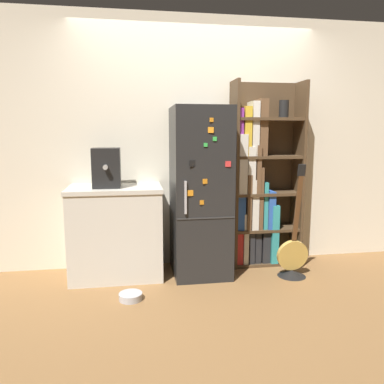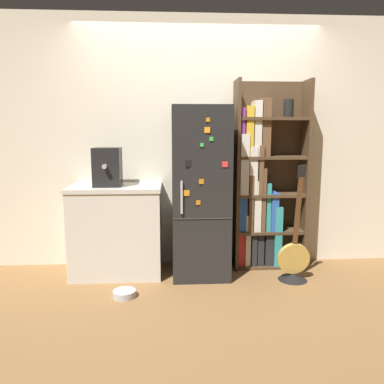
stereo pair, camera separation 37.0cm
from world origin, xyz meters
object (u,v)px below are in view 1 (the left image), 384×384
refrigerator (200,192)px  pet_bowl (131,296)px  bookshelf (257,187)px  espresso_machine (107,168)px  guitar (292,260)px

refrigerator → pet_bowl: (-0.70, -0.55, -0.80)m
refrigerator → bookshelf: (0.65, 0.18, 0.01)m
refrigerator → pet_bowl: size_ratio=8.26×
espresso_machine → guitar: (1.78, -0.26, -0.92)m
espresso_machine → guitar: size_ratio=0.33×
bookshelf → espresso_machine: bookshelf is taller
refrigerator → bookshelf: bookshelf is taller
guitar → pet_bowl: size_ratio=5.61×
refrigerator → guitar: bearing=-16.5°
espresso_machine → pet_bowl: size_ratio=1.86×
espresso_machine → guitar: 2.02m
pet_bowl → refrigerator: bearing=38.2°
bookshelf → refrigerator: bearing=-164.6°
bookshelf → guitar: 0.84m
bookshelf → espresso_machine: size_ratio=5.19×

